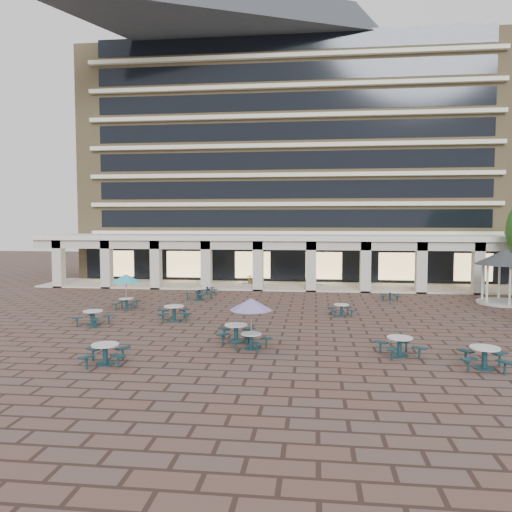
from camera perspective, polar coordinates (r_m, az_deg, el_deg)
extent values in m
plane|color=brown|center=(27.80, 1.70, -7.53)|extent=(120.00, 120.00, 0.00)
cube|color=#8D784F|center=(52.97, 4.17, 9.89)|extent=(40.00, 15.00, 22.00)
cube|color=silver|center=(44.96, 3.69, 2.64)|extent=(36.80, 0.50, 0.35)
cube|color=black|center=(45.18, 3.71, 4.30)|extent=(35.20, 0.05, 1.60)
cube|color=silver|center=(44.98, 3.71, 5.96)|extent=(36.80, 0.50, 0.35)
cube|color=black|center=(45.27, 3.73, 7.59)|extent=(35.20, 0.05, 1.60)
cube|color=silver|center=(45.14, 3.72, 9.26)|extent=(36.80, 0.50, 0.35)
cube|color=black|center=(45.51, 3.74, 10.86)|extent=(35.20, 0.05, 1.60)
cube|color=silver|center=(45.45, 3.74, 12.52)|extent=(36.80, 0.50, 0.35)
cube|color=black|center=(45.89, 3.76, 14.08)|extent=(35.20, 0.05, 1.60)
cube|color=silver|center=(45.91, 3.75, 15.73)|extent=(36.80, 0.50, 0.35)
cube|color=black|center=(46.42, 3.78, 17.25)|extent=(35.20, 0.05, 1.60)
cube|color=silver|center=(46.51, 3.77, 18.87)|extent=(36.80, 0.50, 0.35)
cube|color=black|center=(47.08, 3.79, 20.33)|extent=(35.20, 0.05, 1.60)
cube|color=silver|center=(47.24, 3.78, 21.92)|extent=(36.80, 0.50, 0.35)
cube|color=black|center=(47.88, 3.81, 23.31)|extent=(35.20, 0.05, 1.60)
cube|color=white|center=(42.23, 3.49, 2.15)|extent=(42.00, 6.60, 0.40)
cube|color=beige|center=(39.40, 3.26, 1.36)|extent=(42.00, 0.30, 0.90)
cube|color=black|center=(45.06, 3.67, -0.79)|extent=(38.00, 0.15, 3.20)
cube|color=beige|center=(42.56, 3.47, -3.43)|extent=(42.00, 6.00, 0.12)
cube|color=beige|center=(45.08, -21.61, -0.81)|extent=(0.80, 0.80, 4.00)
cube|color=beige|center=(43.24, -16.68, -0.89)|extent=(0.80, 0.80, 4.00)
cube|color=beige|center=(41.75, -11.35, -0.97)|extent=(0.80, 0.80, 4.00)
cube|color=beige|center=(40.64, -5.68, -1.04)|extent=(0.80, 0.80, 4.00)
cube|color=beige|center=(39.95, 0.24, -1.11)|extent=(0.80, 0.80, 4.00)
cube|color=beige|center=(39.70, 6.31, -1.17)|extent=(0.80, 0.80, 4.00)
cube|color=beige|center=(39.89, 12.39, -1.21)|extent=(0.80, 0.80, 4.00)
cube|color=beige|center=(40.53, 18.34, -1.24)|extent=(0.80, 0.80, 4.00)
cube|color=beige|center=(41.59, 24.05, -1.26)|extent=(0.80, 0.80, 4.00)
cube|color=#FFD88C|center=(48.48, -15.58, -0.83)|extent=(3.20, 0.08, 2.40)
cube|color=#FFD88C|center=(46.43, -8.26, -0.93)|extent=(3.20, 0.08, 2.40)
cube|color=#FFD88C|center=(45.21, -0.39, -1.02)|extent=(3.20, 0.08, 2.40)
cube|color=#FFD88C|center=(44.87, 7.75, -1.10)|extent=(3.20, 0.08, 2.40)
cube|color=#FFD88C|center=(45.44, 15.84, -1.15)|extent=(3.20, 0.08, 2.40)
cube|color=#FFD88C|center=(46.89, 23.59, -1.18)|extent=(3.20, 0.08, 2.40)
cylinder|color=#14343D|center=(20.70, -16.83, -11.69)|extent=(0.74, 0.74, 0.04)
cylinder|color=#14343D|center=(20.61, -16.85, -10.81)|extent=(0.19, 0.19, 0.70)
cylinder|color=silver|center=(20.51, -16.88, -9.68)|extent=(1.05, 1.05, 0.05)
cube|color=#14343D|center=(21.05, -14.99, -10.14)|extent=(0.55, 0.65, 0.05)
cylinder|color=#14343D|center=(21.11, -14.98, -10.78)|extent=(0.08, 0.08, 0.44)
cube|color=#14343D|center=(21.25, -18.15, -10.07)|extent=(0.65, 0.55, 0.05)
cylinder|color=#14343D|center=(21.30, -18.13, -10.71)|extent=(0.08, 0.08, 0.44)
cube|color=#14343D|center=(20.14, -18.81, -10.87)|extent=(0.55, 0.65, 0.05)
cylinder|color=#14343D|center=(20.21, -18.80, -11.53)|extent=(0.08, 0.08, 0.44)
cube|color=#14343D|center=(19.93, -15.48, -10.95)|extent=(0.65, 0.55, 0.05)
cylinder|color=#14343D|center=(20.00, -15.47, -11.62)|extent=(0.08, 0.08, 0.44)
cylinder|color=#14343D|center=(23.42, -2.29, -9.68)|extent=(0.74, 0.74, 0.04)
cylinder|color=#14343D|center=(23.35, -2.30, -8.89)|extent=(0.19, 0.19, 0.70)
cylinder|color=silver|center=(23.26, -2.30, -7.88)|extent=(1.06, 1.06, 0.05)
cube|color=#14343D|center=(23.88, -0.84, -8.31)|extent=(0.59, 0.64, 0.05)
cylinder|color=#14343D|center=(23.93, -0.84, -8.88)|extent=(0.08, 0.08, 0.44)
cube|color=#14343D|center=(23.92, -3.66, -8.30)|extent=(0.64, 0.59, 0.05)
cylinder|color=#14343D|center=(23.97, -3.66, -8.87)|extent=(0.08, 0.08, 0.44)
cube|color=#14343D|center=(22.78, -3.83, -8.93)|extent=(0.59, 0.64, 0.05)
cylinder|color=#14343D|center=(22.84, -3.82, -9.52)|extent=(0.08, 0.08, 0.44)
cube|color=#14343D|center=(22.74, -0.86, -8.94)|extent=(0.64, 0.59, 0.05)
cylinder|color=#14343D|center=(22.80, -0.86, -9.54)|extent=(0.08, 0.08, 0.44)
cylinder|color=#14343D|center=(21.10, 24.63, -11.58)|extent=(0.77, 0.77, 0.04)
cylinder|color=#14343D|center=(21.02, 24.66, -10.68)|extent=(0.20, 0.20, 0.73)
cylinder|color=silver|center=(20.91, 24.69, -9.51)|extent=(1.10, 1.10, 0.06)
cube|color=#14343D|center=(21.65, 26.10, -9.96)|extent=(0.67, 0.59, 0.06)
cylinder|color=#14343D|center=(21.71, 26.08, -10.61)|extent=(0.09, 0.09, 0.46)
cube|color=#14343D|center=(21.51, 22.85, -9.96)|extent=(0.59, 0.67, 0.06)
cylinder|color=#14343D|center=(21.57, 22.83, -10.61)|extent=(0.09, 0.09, 0.46)
cube|color=#14343D|center=(20.34, 23.14, -10.77)|extent=(0.67, 0.59, 0.06)
cylinder|color=#14343D|center=(20.40, 23.12, -11.46)|extent=(0.09, 0.09, 0.46)
cube|color=#14343D|center=(20.49, 26.59, -10.77)|extent=(0.59, 0.67, 0.06)
cylinder|color=#14343D|center=(20.55, 26.56, -11.45)|extent=(0.09, 0.09, 0.46)
cylinder|color=#14343D|center=(32.84, -14.58, -5.84)|extent=(0.64, 0.64, 0.04)
cylinder|color=#14343D|center=(32.79, -14.59, -5.36)|extent=(0.16, 0.16, 0.60)
cylinder|color=silver|center=(32.74, -14.60, -4.73)|extent=(0.91, 0.91, 0.05)
cube|color=#14343D|center=(33.07, -13.47, -5.08)|extent=(0.53, 0.54, 0.05)
cylinder|color=#14343D|center=(33.10, -13.46, -5.44)|extent=(0.07, 0.07, 0.38)
cube|color=#14343D|center=(33.42, -15.09, -5.02)|extent=(0.54, 0.53, 0.05)
cylinder|color=#14343D|center=(33.45, -15.09, -5.37)|extent=(0.07, 0.07, 0.38)
cube|color=#14343D|center=(32.50, -15.73, -5.28)|extent=(0.53, 0.54, 0.05)
cylinder|color=#14343D|center=(32.53, -15.73, -5.65)|extent=(0.07, 0.07, 0.38)
cube|color=#14343D|center=(32.14, -14.07, -5.36)|extent=(0.54, 0.53, 0.05)
cylinder|color=#14343D|center=(32.17, -14.06, -5.72)|extent=(0.07, 0.07, 0.38)
cylinder|color=gray|center=(32.68, -14.61, -3.99)|extent=(0.05, 0.05, 2.18)
cone|color=#31B1C2|center=(32.57, -14.64, -2.48)|extent=(1.91, 1.91, 0.50)
cylinder|color=#14343D|center=(28.32, -18.11, -7.47)|extent=(0.73, 0.73, 0.04)
cylinder|color=#14343D|center=(28.26, -18.12, -6.83)|extent=(0.19, 0.19, 0.69)
cylinder|color=silver|center=(28.19, -18.14, -6.00)|extent=(1.04, 1.04, 0.05)
cube|color=#14343D|center=(28.35, -16.49, -6.53)|extent=(0.64, 0.55, 0.05)
cylinder|color=#14343D|center=(28.40, -16.48, -7.00)|extent=(0.08, 0.08, 0.44)
cube|color=#14343D|center=(29.03, -18.34, -6.32)|extent=(0.55, 0.64, 0.05)
cylinder|color=#14343D|center=(29.08, -18.33, -6.79)|extent=(0.08, 0.08, 0.44)
cube|color=#14343D|center=(28.15, -19.77, -6.68)|extent=(0.64, 0.55, 0.05)
cylinder|color=#14343D|center=(28.20, -19.76, -7.15)|extent=(0.08, 0.08, 0.44)
cube|color=#14343D|center=(27.45, -17.91, -6.90)|extent=(0.55, 0.64, 0.05)
cylinder|color=#14343D|center=(27.50, -17.90, -7.39)|extent=(0.08, 0.08, 0.44)
cylinder|color=#14343D|center=(22.08, -0.54, -10.53)|extent=(0.64, 0.64, 0.04)
cylinder|color=#14343D|center=(22.01, -0.54, -9.82)|extent=(0.16, 0.16, 0.60)
cylinder|color=silver|center=(21.93, -0.54, -8.89)|extent=(0.91, 0.91, 0.05)
cube|color=#14343D|center=(22.24, 1.20, -9.41)|extent=(0.56, 0.46, 0.05)
cylinder|color=#14343D|center=(22.29, 1.20, -9.93)|extent=(0.07, 0.07, 0.38)
cube|color=#14343D|center=(22.64, -1.19, -9.17)|extent=(0.46, 0.56, 0.05)
cylinder|color=#14343D|center=(22.69, -1.18, -9.68)|extent=(0.07, 0.07, 0.38)
cube|color=#14343D|center=(21.75, -2.32, -9.71)|extent=(0.56, 0.46, 0.05)
cylinder|color=#14343D|center=(21.80, -2.32, -10.25)|extent=(0.07, 0.07, 0.38)
cube|color=#14343D|center=(21.34, 0.14, -9.98)|extent=(0.46, 0.56, 0.05)
cylinder|color=#14343D|center=(21.39, 0.14, -10.53)|extent=(0.07, 0.07, 0.38)
cylinder|color=gray|center=(21.84, -0.54, -7.79)|extent=(0.05, 0.05, 2.19)
cone|color=#8271BA|center=(21.67, -0.55, -5.55)|extent=(1.92, 1.92, 0.50)
cylinder|color=#14343D|center=(21.80, 16.07, -10.87)|extent=(0.74, 0.74, 0.04)
cylinder|color=#14343D|center=(21.72, 16.09, -10.04)|extent=(0.19, 0.19, 0.70)
cylinder|color=silver|center=(21.62, 16.11, -8.96)|extent=(1.05, 1.05, 0.05)
cube|color=#14343D|center=(22.44, 16.81, -9.29)|extent=(0.54, 0.65, 0.05)
cylinder|color=#14343D|center=(22.50, 16.80, -9.89)|extent=(0.08, 0.08, 0.44)
cube|color=#14343D|center=(21.97, 14.05, -9.53)|extent=(0.65, 0.54, 0.05)
cylinder|color=#14343D|center=(22.03, 14.04, -10.14)|extent=(0.08, 0.08, 0.44)
cube|color=#14343D|center=(20.94, 15.32, -10.23)|extent=(0.54, 0.65, 0.05)
cylinder|color=#14343D|center=(21.00, 15.31, -10.87)|extent=(0.08, 0.08, 0.44)
cube|color=#14343D|center=(21.43, 18.19, -9.95)|extent=(0.65, 0.54, 0.05)
cylinder|color=#14343D|center=(21.49, 18.18, -10.58)|extent=(0.08, 0.08, 0.44)
cylinder|color=#14343D|center=(35.75, -6.49, -4.93)|extent=(0.76, 0.76, 0.04)
cylinder|color=#14343D|center=(35.70, -6.50, -4.40)|extent=(0.20, 0.20, 0.72)
cylinder|color=silver|center=(35.64, -6.50, -3.71)|extent=(1.09, 1.09, 0.05)
cube|color=#14343D|center=(35.85, -5.16, -4.16)|extent=(0.67, 0.52, 0.05)
cylinder|color=#14343D|center=(35.88, -5.16, -4.56)|extent=(0.09, 0.09, 0.46)
cube|color=#14343D|center=(36.51, -6.75, -4.02)|extent=(0.52, 0.67, 0.05)
cylinder|color=#14343D|center=(36.55, -6.74, -4.41)|extent=(0.09, 0.09, 0.46)
cube|color=#14343D|center=(35.54, -7.85, -4.25)|extent=(0.67, 0.52, 0.05)
cylinder|color=#14343D|center=(35.58, -7.84, -4.65)|extent=(0.09, 0.09, 0.46)
cube|color=#14343D|center=(34.86, -6.24, -4.40)|extent=(0.52, 0.67, 0.05)
cylinder|color=#14343D|center=(34.90, -6.24, -4.81)|extent=(0.09, 0.09, 0.46)
cylinder|color=#14343D|center=(28.55, -9.34, -7.23)|extent=(0.77, 0.77, 0.04)
cylinder|color=#14343D|center=(28.49, -9.35, -6.56)|extent=(0.20, 0.20, 0.73)
cylinder|color=silver|center=(28.41, -9.36, -5.69)|extent=(1.10, 1.10, 0.05)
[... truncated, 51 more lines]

